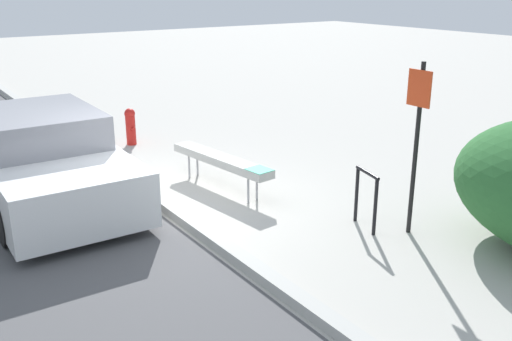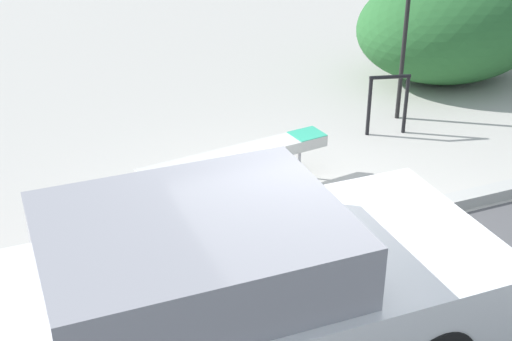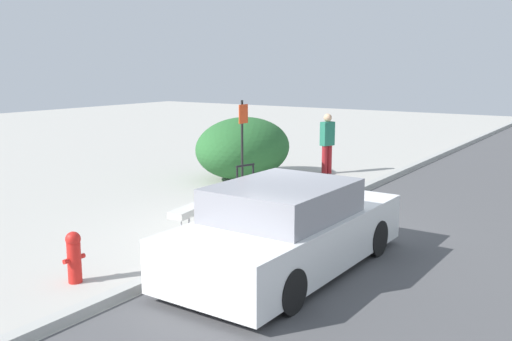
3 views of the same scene
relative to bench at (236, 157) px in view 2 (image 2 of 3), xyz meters
The scene contains 7 objects.
ground_plane 1.33m from the bench, 69.53° to the right, with size 60.00×60.00×0.00m, color #ADAAA3.
curb 1.31m from the bench, 69.53° to the right, with size 60.00×0.20×0.13m.
bench is the anchor object (origin of this frame).
bike_rack 2.59m from the bench, 18.47° to the left, with size 0.54×0.19×0.83m.
sign_post 3.27m from the bench, 22.61° to the left, with size 0.36×0.08×2.30m.
shrub_hedge 5.07m from the bench, 27.10° to the left, with size 3.12×2.34×1.72m.
parked_car_near 2.75m from the bench, 114.85° to the right, with size 4.47×1.94×1.38m.
Camera 2 is at (-2.95, -5.40, 3.94)m, focal length 50.00 mm.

